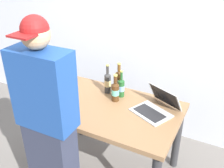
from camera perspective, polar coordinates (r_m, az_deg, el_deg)
The scene contains 9 objects.
ground_plane at distance 2.93m, azimuth -0.40°, elevation -17.85°, with size 8.00×8.00×0.00m, color slate.
desk at distance 2.51m, azimuth -0.45°, elevation -7.46°, with size 1.31×0.83×0.77m.
laptop at distance 2.40m, azimuth 9.70°, elevation -4.92°, with size 0.45×0.46×0.21m.
beer_bottle_green at distance 2.63m, azimuth -0.97°, elevation 0.40°, with size 0.07×0.07×0.31m.
beer_bottle_brown at distance 2.49m, azimuth 0.74°, elevation -1.51°, with size 0.08×0.08×0.28m.
beer_bottle_dark at distance 2.57m, azimuth 2.03°, elevation -0.70°, with size 0.07×0.07×0.28m.
beer_bottle_amber at distance 2.62m, azimuth 1.53°, elevation 0.66°, with size 0.07×0.07×0.33m.
person_figure at distance 2.03m, azimuth -13.68°, elevation -9.92°, with size 0.44×0.27×1.75m.
back_wall at distance 3.01m, azimuth 7.92°, elevation 12.18°, with size 6.00×0.10×2.60m, color silver.
Camera 1 is at (0.96, -1.81, 2.10)m, focal length 41.55 mm.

